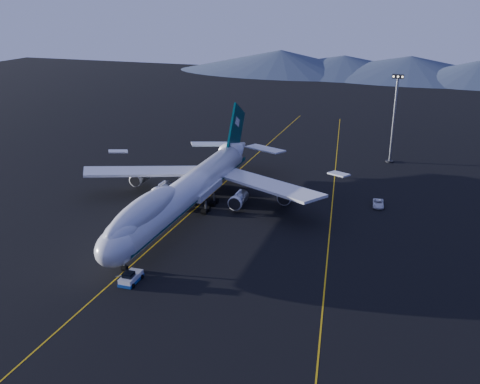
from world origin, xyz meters
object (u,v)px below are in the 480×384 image
(pushback_tug, at_px, (131,278))
(service_van, at_px, (378,203))
(floodlight_mast, at_px, (394,119))
(boeing_747, at_px, (186,191))

(pushback_tug, distance_m, service_van, 60.88)
(pushback_tug, distance_m, floodlight_mast, 93.72)
(boeing_747, bearing_deg, pushback_tug, -84.20)
(service_van, bearing_deg, boeing_747, -159.77)
(pushback_tug, xyz_separation_m, floodlight_mast, (35.93, 85.72, 12.07))
(boeing_747, height_order, floodlight_mast, floodlight_mast)
(floodlight_mast, bearing_deg, boeing_747, -124.72)
(service_van, distance_m, floodlight_mast, 38.65)
(boeing_747, xyz_separation_m, floodlight_mast, (38.93, 56.18, 6.93))
(pushback_tug, relative_size, floodlight_mast, 0.20)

